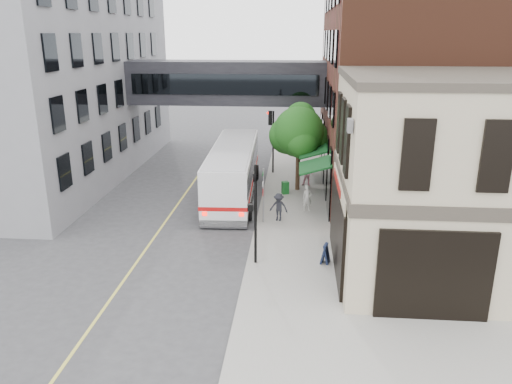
% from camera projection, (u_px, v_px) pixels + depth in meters
% --- Properties ---
extents(ground, '(120.00, 120.00, 0.00)m').
position_uv_depth(ground, '(242.00, 287.00, 20.44)').
color(ground, '#38383A').
rests_on(ground, ground).
extents(sidewalk_main, '(4.00, 60.00, 0.15)m').
position_uv_depth(sidewalk_main, '(294.00, 186.00, 33.54)').
color(sidewalk_main, gray).
rests_on(sidewalk_main, ground).
extents(corner_building, '(10.19, 8.12, 8.45)m').
position_uv_depth(corner_building, '(465.00, 180.00, 20.33)').
color(corner_building, '#B8AD8C').
rests_on(corner_building, ground).
extents(brick_building, '(13.76, 18.00, 14.00)m').
position_uv_depth(brick_building, '(422.00, 81.00, 31.73)').
color(brick_building, '#492417').
rests_on(brick_building, ground).
extents(opposite_building, '(14.00, 24.00, 14.00)m').
position_uv_depth(opposite_building, '(25.00, 76.00, 34.83)').
color(opposite_building, slate).
rests_on(opposite_building, ground).
extents(skyway_bridge, '(14.00, 3.18, 3.00)m').
position_uv_depth(skyway_bridge, '(227.00, 82.00, 35.77)').
color(skyway_bridge, black).
rests_on(skyway_bridge, ground).
extents(traffic_signal_near, '(0.44, 0.22, 4.60)m').
position_uv_depth(traffic_signal_near, '(255.00, 202.00, 21.40)').
color(traffic_signal_near, black).
rests_on(traffic_signal_near, sidewalk_main).
extents(traffic_signal_far, '(0.53, 0.28, 4.50)m').
position_uv_depth(traffic_signal_far, '(271.00, 129.00, 35.53)').
color(traffic_signal_far, black).
rests_on(traffic_signal_far, sidewalk_main).
extents(street_sign_pole, '(0.08, 0.75, 3.00)m').
position_uv_depth(street_sign_pole, '(263.00, 190.00, 26.46)').
color(street_sign_pole, gray).
rests_on(street_sign_pole, sidewalk_main).
extents(street_tree, '(3.80, 3.20, 5.60)m').
position_uv_depth(street_tree, '(299.00, 132.00, 31.61)').
color(street_tree, '#382619').
rests_on(street_tree, sidewalk_main).
extents(lane_marking, '(0.12, 40.00, 0.01)m').
position_uv_depth(lane_marking, '(178.00, 203.00, 30.32)').
color(lane_marking, '#D8CC4C').
rests_on(lane_marking, ground).
extents(bus, '(3.16, 11.78, 3.15)m').
position_uv_depth(bus, '(233.00, 169.00, 31.24)').
color(bus, white).
rests_on(bus, ground).
extents(pedestrian_a, '(0.64, 0.52, 1.53)m').
position_uv_depth(pedestrian_a, '(307.00, 198.00, 28.45)').
color(pedestrian_a, silver).
rests_on(pedestrian_a, sidewalk_main).
extents(pedestrian_b, '(0.86, 0.72, 1.58)m').
position_uv_depth(pedestrian_b, '(307.00, 174.00, 33.13)').
color(pedestrian_b, pink).
rests_on(pedestrian_b, sidewalk_main).
extents(pedestrian_c, '(1.09, 0.77, 1.54)m').
position_uv_depth(pedestrian_c, '(279.00, 207.00, 26.98)').
color(pedestrian_c, '#212229').
rests_on(pedestrian_c, sidewalk_main).
extents(newspaper_box, '(0.51, 0.48, 0.80)m').
position_uv_depth(newspaper_box, '(285.00, 188.00, 31.57)').
color(newspaper_box, '#166021').
rests_on(newspaper_box, sidewalk_main).
extents(sandwich_board, '(0.45, 0.57, 0.90)m').
position_uv_depth(sandwich_board, '(325.00, 254.00, 22.08)').
color(sandwich_board, '#101932').
rests_on(sandwich_board, sidewalk_main).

